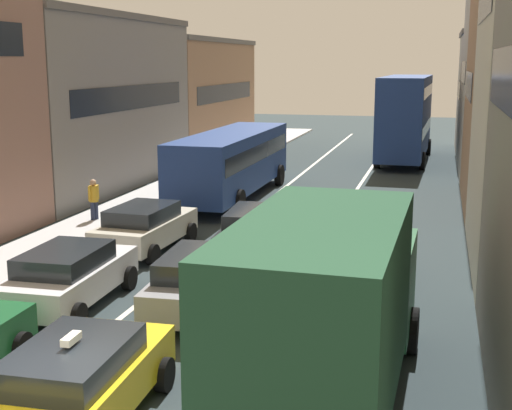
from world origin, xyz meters
TOP-DOWN VIEW (x-y plane):
  - sidewalk_left at (-6.70, 20.00)m, footprint 2.60×64.00m
  - lane_stripe_left at (-1.70, 20.00)m, footprint 0.16×60.00m
  - lane_stripe_right at (1.70, 20.00)m, footprint 0.16×60.00m
  - building_row_left at (-12.00, 19.39)m, footprint 7.20×43.90m
  - removalist_box_truck at (3.70, 2.71)m, footprint 2.84×7.75m
  - taxi_centre_lane_front at (-0.16, 1.16)m, footprint 2.18×4.36m
  - sedan_centre_lane_second at (-0.01, 6.84)m, footprint 2.28×4.40m
  - wagon_left_lane_second at (-3.26, 6.38)m, footprint 2.17×4.35m
  - hatchback_centre_lane_third at (0.01, 12.03)m, footprint 2.28×4.41m
  - sedan_left_lane_third at (-3.54, 11.63)m, footprint 2.22×4.38m
  - sedan_right_lane_behind_truck at (3.22, 9.86)m, footprint 2.24×4.39m
  - bus_mid_queue_primary at (-3.38, 20.75)m, footprint 2.86×10.52m
  - bus_far_queue_secondary at (3.32, 34.51)m, footprint 3.01×10.56m
  - pedestrian_near_kerb at (-6.94, 14.76)m, footprint 0.34×0.52m

SIDE VIEW (x-z plane):
  - lane_stripe_left at x=-1.70m, z-range 0.00..0.01m
  - lane_stripe_right at x=1.70m, z-range 0.00..0.01m
  - sidewalk_left at x=-6.70m, z-range 0.00..0.14m
  - sedan_centre_lane_second at x=-0.01m, z-range 0.05..1.54m
  - wagon_left_lane_second at x=-3.26m, z-range 0.05..1.54m
  - hatchback_centre_lane_third at x=0.01m, z-range 0.05..1.54m
  - sedan_left_lane_third at x=-3.54m, z-range 0.05..1.54m
  - sedan_right_lane_behind_truck at x=3.22m, z-range 0.05..1.54m
  - taxi_centre_lane_front at x=-0.16m, z-range -0.03..1.63m
  - pedestrian_near_kerb at x=-6.94m, z-range 0.12..1.78m
  - bus_mid_queue_primary at x=-3.38m, z-range 0.31..3.21m
  - removalist_box_truck at x=3.70m, z-range 0.18..3.76m
  - bus_far_queue_secondary at x=3.32m, z-range 0.30..5.36m
  - building_row_left at x=-12.00m, z-range -1.28..11.09m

